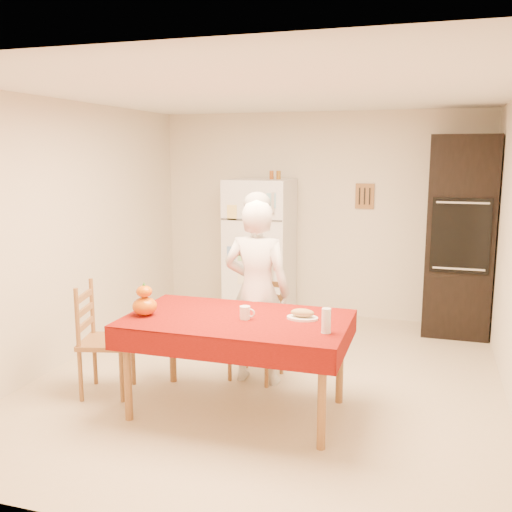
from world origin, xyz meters
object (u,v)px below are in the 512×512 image
at_px(chair_left, 99,335).
at_px(seated_woman, 257,292).
at_px(refrigerator, 260,249).
at_px(chair_far, 259,321).
at_px(bread_plate, 302,318).
at_px(pumpkin_lower, 145,306).
at_px(coffee_mug, 245,313).
at_px(dining_table, 237,326).
at_px(oven_cabinet, 459,237).
at_px(wine_glass, 326,321).

bearing_deg(chair_left, seated_woman, -76.14).
height_order(refrigerator, chair_far, refrigerator).
xyz_separation_m(chair_far, bread_plate, (0.54, -0.66, 0.26)).
height_order(seated_woman, pumpkin_lower, seated_woman).
relative_size(seated_woman, bread_plate, 6.77).
bearing_deg(seated_woman, coffee_mug, 99.56).
relative_size(chair_left, seated_woman, 0.58).
distance_m(dining_table, seated_woman, 0.64).
xyz_separation_m(oven_cabinet, chair_far, (-1.74, -1.86, -0.59)).
relative_size(refrigerator, wine_glass, 9.66).
bearing_deg(pumpkin_lower, refrigerator, 87.63).
bearing_deg(bread_plate, coffee_mug, -163.08).
relative_size(chair_far, pumpkin_lower, 4.96).
xyz_separation_m(oven_cabinet, chair_left, (-2.91, -2.63, -0.59)).
distance_m(chair_left, bread_plate, 1.73).
bearing_deg(coffee_mug, pumpkin_lower, -170.55).
relative_size(seated_woman, pumpkin_lower, 8.49).
height_order(dining_table, wine_glass, wine_glass).
distance_m(chair_far, bread_plate, 0.89).
height_order(refrigerator, oven_cabinet, oven_cabinet).
distance_m(oven_cabinet, coffee_mug, 3.11).
distance_m(pumpkin_lower, bread_plate, 1.22).
bearing_deg(oven_cabinet, bread_plate, -115.48).
height_order(oven_cabinet, wine_glass, oven_cabinet).
height_order(chair_far, coffee_mug, chair_far).
bearing_deg(refrigerator, chair_left, -103.66).
xyz_separation_m(seated_woman, bread_plate, (0.52, -0.52, -0.04)).
xyz_separation_m(oven_cabinet, bread_plate, (-1.20, -2.51, -0.33)).
height_order(oven_cabinet, dining_table, oven_cabinet).
relative_size(chair_left, coffee_mug, 9.50).
relative_size(oven_cabinet, pumpkin_lower, 11.50).
bearing_deg(coffee_mug, chair_far, 99.17).
bearing_deg(dining_table, wine_glass, -13.43).
height_order(chair_left, coffee_mug, chair_left).
xyz_separation_m(chair_far, chair_left, (-1.17, -0.77, 0.00)).
bearing_deg(seated_woman, refrigerator, -73.50).
bearing_deg(wine_glass, coffee_mug, 166.83).
distance_m(oven_cabinet, pumpkin_lower, 3.67).
distance_m(seated_woman, pumpkin_lower, 1.03).
distance_m(seated_woman, bread_plate, 0.74).
height_order(oven_cabinet, seated_woman, oven_cabinet).
height_order(chair_far, bread_plate, chair_far).
bearing_deg(bread_plate, chair_far, 129.68).
height_order(oven_cabinet, coffee_mug, oven_cabinet).
height_order(oven_cabinet, chair_far, oven_cabinet).
xyz_separation_m(oven_cabinet, dining_table, (-1.69, -2.62, -0.41)).
distance_m(dining_table, bread_plate, 0.51).
relative_size(dining_table, bread_plate, 7.08).
bearing_deg(refrigerator, bread_plate, -66.30).
relative_size(dining_table, chair_far, 1.79).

